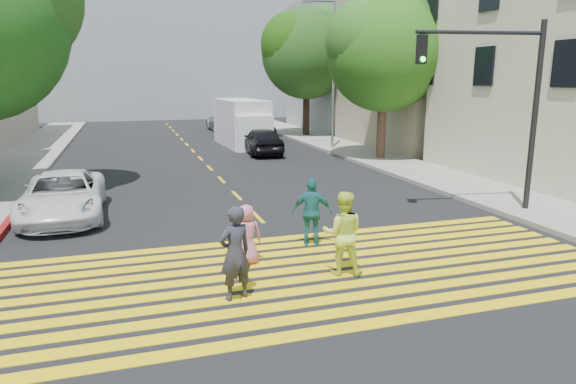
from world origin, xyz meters
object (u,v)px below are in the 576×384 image
traffic_signal (504,91)px  dark_car_parked (260,129)px  pedestrian_woman (343,233)px  white_sedan (63,196)px  pedestrian_extra (312,212)px  white_van (243,124)px  tree_right_near (386,47)px  dark_car_near (262,141)px  pedestrian_child (247,234)px  pedestrian_man (235,253)px  tree_right_far (308,49)px  silver_car (223,122)px

traffic_signal → dark_car_parked: bearing=105.4°
pedestrian_woman → white_sedan: pedestrian_woman is taller
pedestrian_extra → white_van: size_ratio=0.28×
tree_right_near → dark_car_near: (-5.21, 3.87, -4.79)m
pedestrian_extra → white_sedan: bearing=-16.4°
dark_car_near → traffic_signal: traffic_signal is taller
white_van → pedestrian_child: bearing=-104.9°
pedestrian_woman → dark_car_near: bearing=-77.6°
tree_right_near → white_sedan: 16.49m
pedestrian_man → dark_car_parked: size_ratio=0.42×
tree_right_far → pedestrian_child: (-9.82, -23.57, -5.35)m
pedestrian_man → pedestrian_extra: pedestrian_man is taller
tree_right_far → pedestrian_man: size_ratio=4.97×
pedestrian_man → silver_car: pedestrian_man is taller
traffic_signal → pedestrian_man: bearing=-146.9°
tree_right_far → pedestrian_extra: 24.69m
pedestrian_child → silver_car: (4.94, 29.49, 0.06)m
traffic_signal → white_van: bearing=111.8°
tree_right_near → silver_car: bearing=106.0°
pedestrian_extra → silver_car: bearing=-75.7°
pedestrian_child → pedestrian_man: bearing=70.2°
dark_car_parked → traffic_signal: size_ratio=0.76×
pedestrian_woman → dark_car_parked: bearing=-78.7°
pedestrian_woman → pedestrian_extra: (0.05, 1.99, -0.05)m
tree_right_far → pedestrian_child: bearing=-112.6°
tree_right_near → pedestrian_extra: bearing=-124.6°
dark_car_parked → tree_right_far: bearing=15.3°
tree_right_near → dark_car_parked: tree_right_near is taller
white_sedan → white_van: bearing=58.9°
pedestrian_man → silver_car: 31.76m
pedestrian_man → pedestrian_woman: (2.40, 0.57, -0.01)m
silver_car → traffic_signal: size_ratio=0.89×
pedestrian_extra → dark_car_near: size_ratio=0.39×
dark_car_parked → traffic_signal: (1.92, -20.92, 2.97)m
silver_car → white_van: (-0.54, -9.51, 0.59)m
pedestrian_child → pedestrian_extra: pedestrian_extra is taller
silver_car → dark_car_parked: silver_car is taller
tree_right_far → traffic_signal: size_ratio=1.57×
pedestrian_child → white_sedan: 6.87m
pedestrian_extra → white_van: (2.58, 19.19, 0.48)m
tree_right_near → pedestrian_man: bearing=-126.4°
tree_right_far → white_sedan: (-14.10, -18.19, -5.35)m
tree_right_near → white_sedan: bearing=-153.5°
white_sedan → dark_car_parked: dark_car_parked is taller
pedestrian_man → white_van: 22.33m
pedestrian_man → white_sedan: pedestrian_man is taller
white_sedan → pedestrian_child: bearing=-51.8°
pedestrian_man → traffic_signal: bearing=-176.2°
tree_right_near → pedestrian_woman: tree_right_near is taller
silver_car → white_van: white_van is taller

